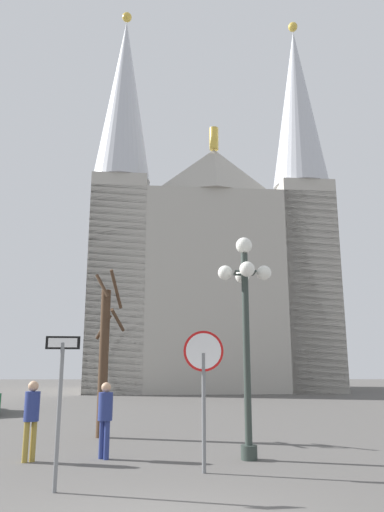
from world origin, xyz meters
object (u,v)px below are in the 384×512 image
Objects in this scene: street_lamp at (245,309)px; pedestrian_walking at (105,412)px; cathedral at (209,269)px; stop_sign at (204,371)px; bare_tree at (104,356)px; one_way_arrow_sign at (60,395)px; pedestrian_standing at (32,412)px.

street_lamp is 3.90m from pedestrian_walking.
cathedral reaches higher than street_lamp.
bare_tree is (-2.72, 4.53, 0.37)m from stop_sign.
one_way_arrow_sign is (-2.47, -1.36, -0.37)m from stop_sign.
pedestrian_standing is at bearing -105.57° from bare_tree.
stop_sign is 2.84m from one_way_arrow_sign.
street_lamp is (3.50, 2.64, 1.75)m from one_way_arrow_sign.
pedestrian_walking is at bearing -79.45° from bare_tree.
cathedral is 11.55× the size of stop_sign.
street_lamp reaches higher than one_way_arrow_sign.
cathedral reaches higher than stop_sign.
pedestrian_walking is (0.34, 2.76, -0.54)m from one_way_arrow_sign.
street_lamp is 2.99× the size of pedestrian_standing.
cathedral is 28.05m from street_lamp.
stop_sign is 2.71m from pedestrian_walking.
cathedral is 31.29m from one_way_arrow_sign.
one_way_arrow_sign is 0.52× the size of bare_tree.
cathedral is 12.41× the size of one_way_arrow_sign.
stop_sign is 1.61× the size of pedestrian_standing.
stop_sign is 1.65× the size of pedestrian_walking.
bare_tree is 2.86× the size of pedestrian_standing.
one_way_arrow_sign is at bearing -142.94° from street_lamp.
cathedral is at bearing 82.27° from one_way_arrow_sign.
stop_sign is 3.93m from pedestrian_standing.
pedestrian_walking is at bearing 177.80° from street_lamp.
stop_sign is 1.07× the size of one_way_arrow_sign.
bare_tree is at bearing 139.00° from street_lamp.
pedestrian_standing is at bearing 115.97° from one_way_arrow_sign.
one_way_arrow_sign is 2.79m from pedestrian_standing.
one_way_arrow_sign reaches higher than pedestrian_standing.
bare_tree is at bearing 92.39° from one_way_arrow_sign.
pedestrian_standing is (-3.67, 1.10, -0.88)m from stop_sign.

